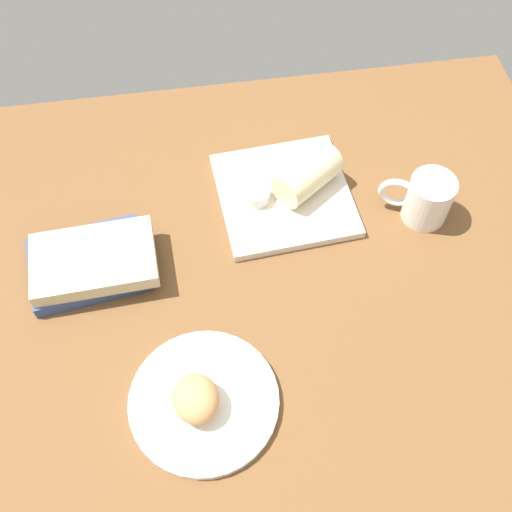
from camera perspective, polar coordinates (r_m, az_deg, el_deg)
name	(u,v)px	position (r cm, az deg, el deg)	size (l,w,h in cm)	color
dining_table	(281,270)	(107.29, 2.27, -1.26)	(110.00, 90.00, 4.00)	brown
round_plate	(204,401)	(94.75, -4.81, -13.17)	(22.37, 22.37, 1.40)	white
scone_pastry	(196,399)	(91.40, -5.53, -12.94)	(7.65, 6.77, 5.34)	tan
square_plate	(284,195)	(112.96, 2.61, 5.62)	(23.22, 23.22, 1.60)	silver
sauce_cup	(257,195)	(110.15, 0.08, 5.63)	(4.59, 4.59, 2.48)	silver
breakfast_wrap	(307,175)	(110.83, 4.74, 7.45)	(6.61, 6.61, 11.97)	beige
book_stack	(91,262)	(106.13, -14.91, -0.55)	(22.17, 16.80, 5.39)	#33477F
coffee_mug	(426,198)	(111.48, 15.35, 5.13)	(12.26, 8.06, 9.08)	white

